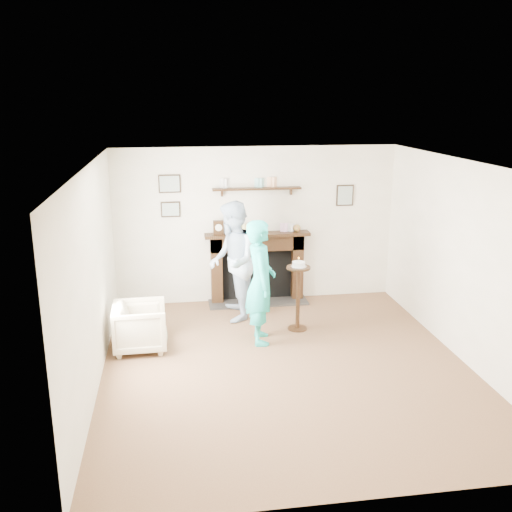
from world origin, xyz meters
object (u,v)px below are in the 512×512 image
Objects in this scene: man at (233,318)px; pedestal_table at (298,285)px; armchair at (142,349)px; woman at (260,340)px.

pedestal_table reaches higher than man.
man is (1.33, 0.91, 0.00)m from armchair.
pedestal_table is (2.20, 0.35, 0.66)m from armchair.
armchair is at bearing 93.77° from woman.
armchair is 0.41× the size of woman.
pedestal_table reaches higher than woman.
woman is at bearing -90.76° from armchair.
pedestal_table is (0.59, 0.32, 0.66)m from woman.
armchair is 0.39× the size of man.
woman is 0.95m from pedestal_table.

